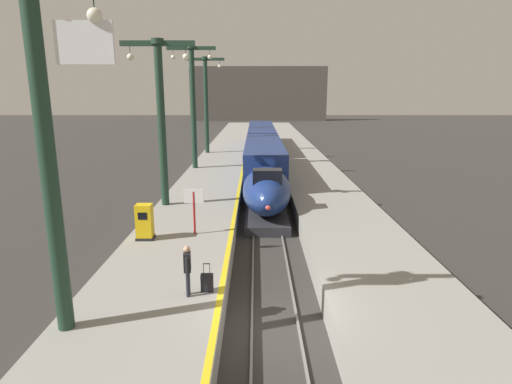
% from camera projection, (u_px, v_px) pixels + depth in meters
% --- Properties ---
extents(ground_plane, '(260.00, 260.00, 0.00)m').
position_uv_depth(ground_plane, '(274.00, 332.00, 13.38)').
color(ground_plane, '#33302D').
extents(platform_left, '(4.80, 110.00, 1.05)m').
position_uv_depth(platform_left, '(216.00, 172.00, 37.32)').
color(platform_left, gray).
rests_on(platform_left, ground).
extents(platform_right, '(4.80, 110.00, 1.05)m').
position_uv_depth(platform_right, '(307.00, 172.00, 37.35)').
color(platform_right, gray).
rests_on(platform_right, ground).
extents(platform_left_safety_stripe, '(0.20, 107.80, 0.01)m').
position_uv_depth(platform_left_safety_stripe, '(242.00, 166.00, 37.21)').
color(platform_left_safety_stripe, yellow).
rests_on(platform_left_safety_stripe, platform_left).
extents(rail_main_left, '(0.08, 110.00, 0.12)m').
position_uv_depth(rail_main_left, '(253.00, 171.00, 40.11)').
color(rail_main_left, slate).
rests_on(rail_main_left, ground).
extents(rail_main_right, '(0.08, 110.00, 0.12)m').
position_uv_depth(rail_main_right, '(269.00, 171.00, 40.12)').
color(rail_main_right, slate).
rests_on(rail_main_right, ground).
extents(highspeed_train_main, '(2.92, 38.01, 3.60)m').
position_uv_depth(highspeed_train_main, '(261.00, 152.00, 39.42)').
color(highspeed_train_main, navy).
rests_on(highspeed_train_main, ground).
extents(station_column_near, '(4.00, 0.68, 9.08)m').
position_uv_depth(station_column_near, '(44.00, 126.00, 10.42)').
color(station_column_near, '#1E3828').
rests_on(station_column_near, platform_left).
extents(station_column_mid, '(4.00, 0.68, 9.18)m').
position_uv_depth(station_column_mid, '(159.00, 108.00, 23.25)').
color(station_column_mid, '#1E3828').
rests_on(station_column_mid, platform_left).
extents(station_column_far, '(4.00, 0.68, 10.13)m').
position_uv_depth(station_column_far, '(192.00, 97.00, 35.08)').
color(station_column_far, '#1E3828').
rests_on(station_column_far, platform_left).
extents(station_column_distant, '(4.00, 0.68, 9.96)m').
position_uv_depth(station_column_distant, '(205.00, 97.00, 44.26)').
color(station_column_distant, '#1E3828').
rests_on(station_column_distant, platform_left).
extents(passenger_near_edge, '(0.26, 0.57, 1.69)m').
position_uv_depth(passenger_near_edge, '(186.00, 267.00, 13.33)').
color(passenger_near_edge, '#23232D').
rests_on(passenger_near_edge, platform_left).
extents(rolling_suitcase, '(0.40, 0.22, 0.98)m').
position_uv_depth(rolling_suitcase, '(206.00, 283.00, 13.77)').
color(rolling_suitcase, black).
rests_on(rolling_suitcase, platform_left).
extents(ticket_machine_yellow, '(0.76, 0.62, 1.60)m').
position_uv_depth(ticket_machine_yellow, '(143.00, 223.00, 18.58)').
color(ticket_machine_yellow, yellow).
rests_on(ticket_machine_yellow, platform_left).
extents(departure_info_board, '(0.90, 0.10, 2.12)m').
position_uv_depth(departure_info_board, '(193.00, 202.00, 19.11)').
color(departure_info_board, maroon).
rests_on(departure_info_board, platform_left).
extents(terminus_back_wall, '(36.00, 2.00, 14.00)m').
position_uv_depth(terminus_back_wall, '(257.00, 94.00, 110.99)').
color(terminus_back_wall, '#4C4742').
rests_on(terminus_back_wall, ground).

